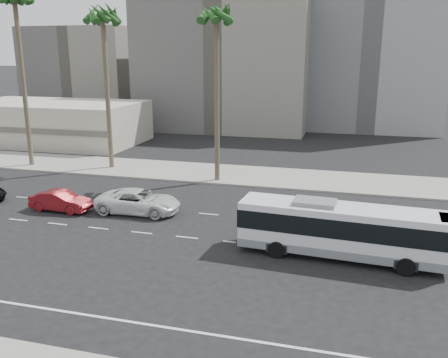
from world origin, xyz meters
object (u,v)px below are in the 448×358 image
(city_bus, at_px, (340,229))
(car_b, at_px, (61,201))
(palm_mid, at_px, (103,20))
(car_a, at_px, (138,201))
(palm_near, at_px, (217,19))

(city_bus, bearing_deg, car_b, 175.02)
(city_bus, relative_size, palm_mid, 0.72)
(city_bus, xyz_separation_m, palm_mid, (-22.04, 15.60, 12.13))
(car_a, height_order, car_b, car_a)
(city_bus, height_order, palm_mid, palm_mid)
(car_b, height_order, palm_mid, palm_mid)
(car_b, bearing_deg, city_bus, -96.97)
(car_a, height_order, palm_near, palm_near)
(car_a, relative_size, palm_near, 0.39)
(palm_mid, bearing_deg, city_bus, -35.30)
(city_bus, relative_size, car_a, 1.87)
(city_bus, distance_m, palm_near, 21.05)
(car_a, bearing_deg, palm_mid, 33.21)
(palm_near, bearing_deg, city_bus, -51.59)
(city_bus, xyz_separation_m, car_a, (-13.81, 4.08, -0.83))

